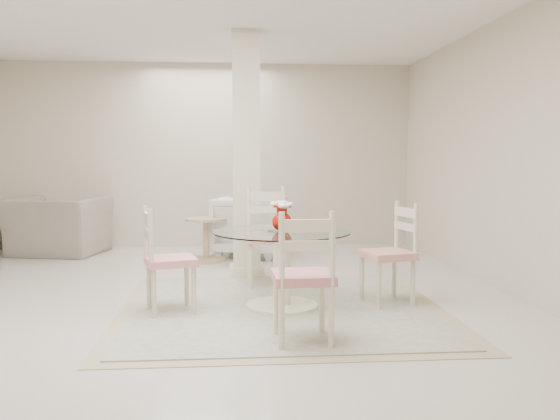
{
  "coord_description": "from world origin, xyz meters",
  "views": [
    {
      "loc": [
        0.33,
        -5.34,
        1.31
      ],
      "look_at": [
        0.76,
        -0.09,
        0.85
      ],
      "focal_mm": 38.0,
      "sensor_mm": 36.0,
      "label": 1
    }
  ],
  "objects": [
    {
      "name": "recliner_taupe",
      "position": [
        -2.05,
        2.9,
        0.39
      ],
      "size": [
        1.4,
        1.29,
        0.78
      ],
      "primitive_type": "imported",
      "rotation": [
        0.0,
        0.0,
        2.92
      ],
      "color": "gray",
      "rests_on": "ground"
    },
    {
      "name": "room_shell",
      "position": [
        0.0,
        0.0,
        1.86
      ],
      "size": [
        6.02,
        7.02,
        2.71
      ],
      "color": "beige",
      "rests_on": "ground"
    },
    {
      "name": "column",
      "position": [
        0.5,
        1.3,
        1.35
      ],
      "size": [
        0.3,
        0.3,
        2.7
      ],
      "primitive_type": "cube",
      "color": "beige",
      "rests_on": "ground"
    },
    {
      "name": "dining_table",
      "position": [
        0.76,
        -0.29,
        0.35
      ],
      "size": [
        1.19,
        1.19,
        0.68
      ],
      "rotation": [
        0.0,
        0.0,
        0.07
      ],
      "color": "#F8F0CC",
      "rests_on": "ground"
    },
    {
      "name": "area_rug",
      "position": [
        0.76,
        -0.29,
        0.01
      ],
      "size": [
        2.79,
        2.79,
        0.02
      ],
      "color": "tan",
      "rests_on": "ground"
    },
    {
      "name": "side_table",
      "position": [
        0.0,
        2.21,
        0.26
      ],
      "size": [
        0.53,
        0.53,
        0.55
      ],
      "color": "tan",
      "rests_on": "ground"
    },
    {
      "name": "dining_chair_west",
      "position": [
        -0.25,
        -0.38,
        0.53
      ],
      "size": [
        0.49,
        0.49,
        1.0
      ],
      "rotation": [
        0.0,
        0.0,
        1.83
      ],
      "color": "beige",
      "rests_on": "ground"
    },
    {
      "name": "armchair_white",
      "position": [
        0.58,
        2.57,
        0.4
      ],
      "size": [
        1.08,
        1.09,
        0.81
      ],
      "primitive_type": "imported",
      "rotation": [
        0.0,
        0.0,
        2.86
      ],
      "color": "white",
      "rests_on": "ground"
    },
    {
      "name": "dining_chair_east",
      "position": [
        1.78,
        -0.21,
        0.53
      ],
      "size": [
        0.49,
        0.49,
        1.01
      ],
      "rotation": [
        0.0,
        0.0,
        -1.33
      ],
      "color": "beige",
      "rests_on": "ground"
    },
    {
      "name": "dining_chair_north",
      "position": [
        0.7,
        0.73,
        0.59
      ],
      "size": [
        0.45,
        0.46,
        1.12
      ],
      "rotation": [
        0.0,
        0.0,
        0.02
      ],
      "color": "beige",
      "rests_on": "ground"
    },
    {
      "name": "dining_chair_south",
      "position": [
        0.83,
        -1.31,
        0.55
      ],
      "size": [
        0.43,
        0.44,
        1.05
      ],
      "rotation": [
        0.0,
        0.0,
        3.18
      ],
      "color": "beige",
      "rests_on": "ground"
    },
    {
      "name": "red_vase",
      "position": [
        0.77,
        -0.29,
        0.81
      ],
      "size": [
        0.2,
        0.19,
        0.26
      ],
      "color": "#AB1105",
      "rests_on": "dining_table"
    },
    {
      "name": "ground",
      "position": [
        0.0,
        0.0,
        0.0
      ],
      "size": [
        7.0,
        7.0,
        0.0
      ],
      "primitive_type": "plane",
      "color": "beige",
      "rests_on": "ground"
    }
  ]
}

